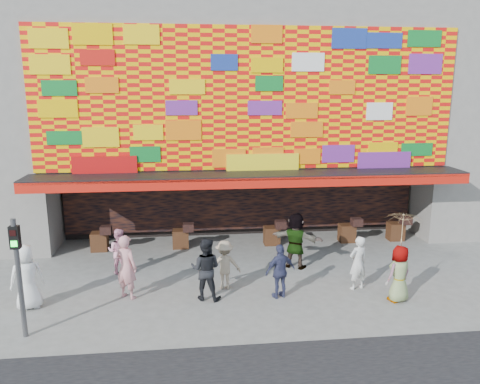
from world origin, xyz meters
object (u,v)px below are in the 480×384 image
(ped_a, at_px, (27,277))
(ped_b, at_px, (126,267))
(ped_e, at_px, (280,271))
(signal_left, at_px, (18,265))
(ped_h, at_px, (358,263))
(ped_c, at_px, (206,269))
(ped_g, at_px, (399,274))
(ped_i, at_px, (119,251))
(ped_d, at_px, (225,265))
(parasol, at_px, (403,229))
(ped_f, at_px, (296,240))

(ped_a, height_order, ped_b, ped_b)
(ped_e, bearing_deg, signal_left, -6.18)
(ped_a, bearing_deg, ped_h, 158.38)
(ped_c, bearing_deg, ped_g, -171.90)
(ped_b, bearing_deg, ped_i, -43.66)
(ped_d, xyz_separation_m, ped_h, (3.97, -0.47, 0.08))
(ped_b, relative_size, ped_e, 1.18)
(signal_left, xyz_separation_m, ped_a, (-0.38, 1.55, -0.95))
(signal_left, bearing_deg, ped_d, 24.07)
(ped_a, xyz_separation_m, ped_c, (4.87, 0.06, 0.00))
(ped_c, relative_size, ped_e, 1.14)
(ped_b, bearing_deg, ped_c, -156.01)
(ped_e, xyz_separation_m, ped_i, (-4.88, 2.36, -0.05))
(ped_c, xyz_separation_m, parasol, (5.44, -0.73, 1.24))
(ped_f, relative_size, ped_g, 1.16)
(ped_f, xyz_separation_m, ped_h, (1.47, -1.89, -0.12))
(ped_h, bearing_deg, parasol, 114.73)
(ped_h, xyz_separation_m, parasol, (0.87, -0.92, 1.32))
(ped_c, height_order, ped_g, ped_c)
(ped_a, bearing_deg, signal_left, 80.66)
(signal_left, bearing_deg, ped_g, 5.06)
(ped_f, bearing_deg, parasol, 160.05)
(ped_b, relative_size, ped_h, 1.14)
(ped_g, bearing_deg, ped_i, -42.75)
(ped_b, bearing_deg, signal_left, 72.67)
(signal_left, height_order, ped_a, signal_left)
(signal_left, bearing_deg, parasol, 5.06)
(ped_b, bearing_deg, ped_d, -141.13)
(signal_left, relative_size, ped_c, 1.64)
(ped_e, xyz_separation_m, ped_g, (3.30, -0.59, 0.02))
(ped_b, xyz_separation_m, ped_h, (6.81, -0.13, -0.12))
(ped_f, bearing_deg, ped_e, 96.93)
(ped_d, bearing_deg, parasol, 162.91)
(ped_c, bearing_deg, signal_left, 35.49)
(ped_f, relative_size, ped_h, 1.15)
(signal_left, xyz_separation_m, ped_b, (2.23, 1.92, -0.91))
(ped_a, relative_size, ped_i, 1.21)
(ped_d, distance_m, ped_f, 2.88)
(signal_left, bearing_deg, ped_b, 40.74)
(ped_f, relative_size, parasol, 1.03)
(ped_a, xyz_separation_m, ped_d, (5.46, 0.72, -0.16))
(ped_g, distance_m, ped_h, 1.27)
(ped_b, bearing_deg, ped_h, -149.14)
(ped_a, xyz_separation_m, parasol, (10.30, -0.67, 1.24))
(ped_g, xyz_separation_m, parasol, (0.00, 0.00, 1.33))
(ped_e, relative_size, ped_h, 0.97)
(ped_b, xyz_separation_m, ped_c, (2.25, -0.31, -0.03))
(ped_c, distance_m, ped_d, 0.90)
(ped_e, bearing_deg, ped_b, -24.59)
(ped_b, height_order, ped_h, ped_b)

